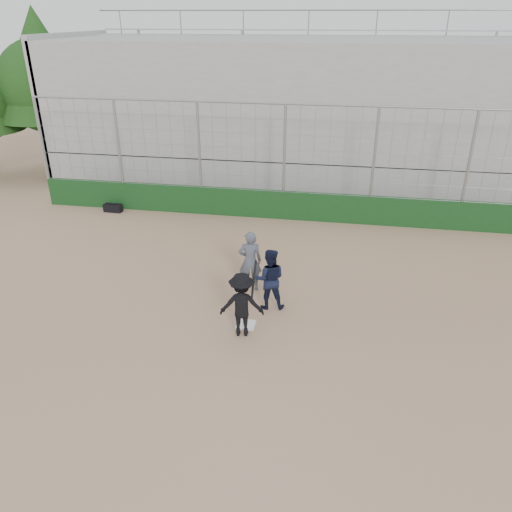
% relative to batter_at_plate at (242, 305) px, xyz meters
% --- Properties ---
extents(ground, '(90.00, 90.00, 0.00)m').
position_rel_batter_at_plate_xyz_m(ground, '(0.02, 0.35, -0.77)').
color(ground, '#846147').
rests_on(ground, ground).
extents(home_plate, '(0.44, 0.44, 0.02)m').
position_rel_batter_at_plate_xyz_m(home_plate, '(0.02, 0.35, -0.76)').
color(home_plate, white).
rests_on(home_plate, ground).
extents(backstop, '(18.10, 0.25, 4.04)m').
position_rel_batter_at_plate_xyz_m(backstop, '(0.02, 7.35, 0.18)').
color(backstop, '#103514').
rests_on(backstop, ground).
extents(bleachers, '(20.25, 6.70, 6.98)m').
position_rel_batter_at_plate_xyz_m(bleachers, '(0.02, 12.30, 2.15)').
color(bleachers, gray).
rests_on(bleachers, ground).
extents(tree_left, '(4.48, 4.48, 7.00)m').
position_rel_batter_at_plate_xyz_m(tree_left, '(-10.98, 11.35, 3.61)').
color(tree_left, '#341D13').
rests_on(tree_left, ground).
extents(batter_at_plate, '(1.07, 0.80, 1.72)m').
position_rel_batter_at_plate_xyz_m(batter_at_plate, '(0.00, 0.00, 0.00)').
color(batter_at_plate, black).
rests_on(batter_at_plate, ground).
extents(catcher_crouched, '(0.86, 0.72, 1.10)m').
position_rel_batter_at_plate_xyz_m(catcher_crouched, '(0.44, 1.22, -0.23)').
color(catcher_crouched, black).
rests_on(catcher_crouched, ground).
extents(umpire, '(0.67, 0.51, 1.50)m').
position_rel_batter_at_plate_xyz_m(umpire, '(-0.19, 2.06, -0.02)').
color(umpire, '#484D5B').
rests_on(umpire, ground).
extents(equipment_bag, '(0.69, 0.32, 0.33)m').
position_rel_batter_at_plate_xyz_m(equipment_bag, '(-6.29, 6.91, -0.63)').
color(equipment_bag, black).
rests_on(equipment_bag, ground).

